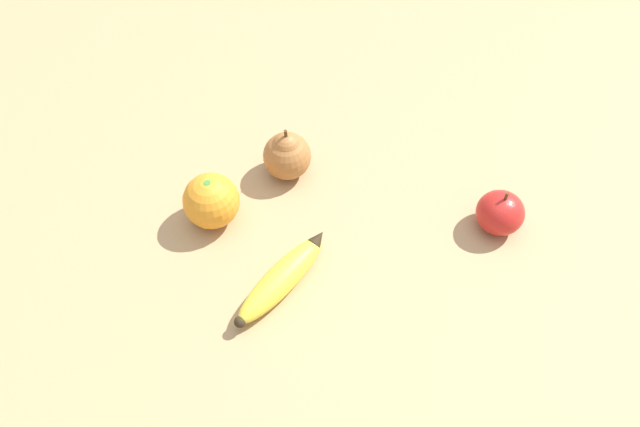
# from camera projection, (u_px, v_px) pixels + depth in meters

# --- Properties ---
(ground_plane) EXTENTS (3.00, 3.00, 0.00)m
(ground_plane) POSITION_uv_depth(u_px,v_px,m) (358.00, 205.00, 0.96)
(ground_plane) COLOR tan
(banana) EXTENTS (0.10, 0.18, 0.04)m
(banana) POSITION_uv_depth(u_px,v_px,m) (282.00, 278.00, 0.86)
(banana) COLOR yellow
(banana) RESTS_ON ground_plane
(orange) EXTENTS (0.08, 0.08, 0.08)m
(orange) POSITION_uv_depth(u_px,v_px,m) (211.00, 201.00, 0.91)
(orange) COLOR orange
(orange) RESTS_ON ground_plane
(pear) EXTENTS (0.08, 0.08, 0.09)m
(pear) POSITION_uv_depth(u_px,v_px,m) (287.00, 154.00, 0.97)
(pear) COLOR #A36633
(pear) RESTS_ON ground_plane
(apple) EXTENTS (0.07, 0.07, 0.08)m
(apple) POSITION_uv_depth(u_px,v_px,m) (500.00, 213.00, 0.91)
(apple) COLOR red
(apple) RESTS_ON ground_plane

